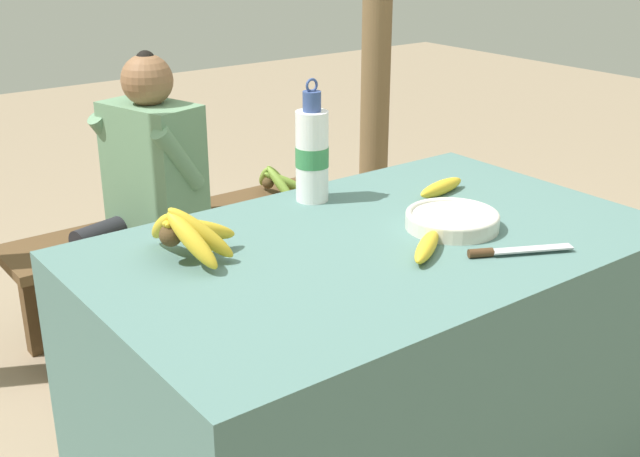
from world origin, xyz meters
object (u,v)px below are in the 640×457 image
(water_bottle, at_px, (312,154))
(wooden_bench, at_px, (187,237))
(banana_bunch_ripe, at_px, (188,231))
(loose_banana_front, at_px, (427,247))
(serving_bowl, at_px, (452,219))
(knife, at_px, (506,251))
(banana_bunch_green, at_px, (276,180))
(seated_vendor, at_px, (144,183))
(loose_banana_side, at_px, (441,187))

(water_bottle, bearing_deg, wooden_bench, 83.83)
(banana_bunch_ripe, relative_size, loose_banana_front, 1.60)
(loose_banana_front, bearing_deg, serving_bowl, 26.50)
(water_bottle, bearing_deg, knife, -77.47)
(water_bottle, height_order, banana_bunch_green, water_bottle)
(loose_banana_front, distance_m, banana_bunch_green, 1.50)
(seated_vendor, height_order, banana_bunch_green, seated_vendor)
(banana_bunch_ripe, xyz_separation_m, banana_bunch_green, (0.95, 1.08, -0.35))
(banana_bunch_ripe, relative_size, serving_bowl, 1.22)
(loose_banana_side, relative_size, wooden_bench, 0.14)
(water_bottle, height_order, loose_banana_side, water_bottle)
(loose_banana_side, bearing_deg, water_bottle, 150.58)
(banana_bunch_ripe, distance_m, wooden_bench, 1.31)
(loose_banana_side, height_order, knife, loose_banana_side)
(loose_banana_side, height_order, banana_bunch_green, loose_banana_side)
(serving_bowl, height_order, loose_banana_side, serving_bowl)
(banana_bunch_ripe, height_order, knife, banana_bunch_ripe)
(serving_bowl, xyz_separation_m, seated_vendor, (-0.22, 1.25, -0.19))
(water_bottle, distance_m, banana_bunch_green, 1.13)
(serving_bowl, distance_m, knife, 0.19)
(loose_banana_front, distance_m, wooden_bench, 1.45)
(loose_banana_front, relative_size, loose_banana_side, 0.93)
(serving_bowl, xyz_separation_m, water_bottle, (-0.15, 0.36, 0.10))
(banana_bunch_ripe, relative_size, wooden_bench, 0.20)
(knife, bearing_deg, banana_bunch_green, 102.04)
(banana_bunch_ripe, relative_size, loose_banana_side, 1.49)
(wooden_bench, distance_m, banana_bunch_green, 0.43)
(banana_bunch_ripe, xyz_separation_m, wooden_bench, (0.54, 1.08, -0.50))
(serving_bowl, height_order, loose_banana_front, serving_bowl)
(banana_bunch_ripe, relative_size, banana_bunch_green, 0.96)
(knife, distance_m, seated_vendor, 1.46)
(loose_banana_front, distance_m, loose_banana_side, 0.42)
(serving_bowl, distance_m, water_bottle, 0.41)
(serving_bowl, relative_size, water_bottle, 0.70)
(loose_banana_front, xyz_separation_m, knife, (0.14, -0.11, -0.01))
(banana_bunch_ripe, height_order, loose_banana_front, banana_bunch_ripe)
(loose_banana_front, xyz_separation_m, seated_vendor, (-0.06, 1.33, -0.19))
(banana_bunch_green, bearing_deg, loose_banana_side, -100.38)
(banana_bunch_ripe, xyz_separation_m, seated_vendor, (0.37, 1.04, -0.23))
(knife, bearing_deg, loose_banana_side, 91.12)
(loose_banana_front, xyz_separation_m, banana_bunch_green, (0.52, 1.37, -0.30))
(serving_bowl, bearing_deg, knife, -97.41)
(wooden_bench, distance_m, seated_vendor, 0.32)
(seated_vendor, bearing_deg, banana_bunch_green, 168.60)
(serving_bowl, height_order, seated_vendor, seated_vendor)
(banana_bunch_ripe, xyz_separation_m, serving_bowl, (0.59, -0.21, -0.04))
(knife, relative_size, wooden_bench, 0.17)
(loose_banana_side, bearing_deg, loose_banana_front, -139.31)
(loose_banana_side, relative_size, banana_bunch_green, 0.64)
(banana_bunch_ripe, height_order, banana_bunch_green, banana_bunch_ripe)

